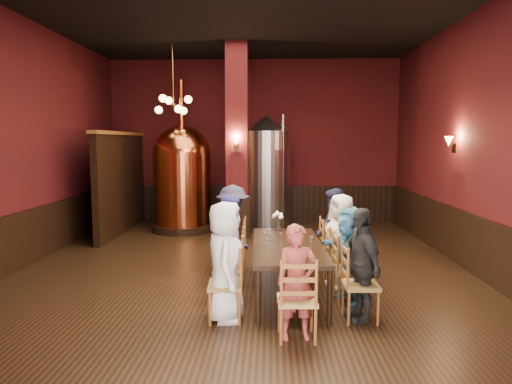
{
  "coord_description": "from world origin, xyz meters",
  "views": [
    {
      "loc": [
        0.48,
        -7.85,
        2.25
      ],
      "look_at": [
        0.22,
        0.2,
        1.35
      ],
      "focal_mm": 32.0,
      "sensor_mm": 36.0,
      "label": 1
    }
  ],
  "objects_px": {
    "person_0": "(225,261)",
    "person_2": "(231,242)",
    "copper_kettle": "(183,177)",
    "rose_vase": "(278,218)",
    "person_1": "(228,254)",
    "steel_vessel": "(267,173)",
    "dining_table": "(287,248)"
  },
  "relations": [
    {
      "from": "person_0",
      "to": "steel_vessel",
      "type": "distance_m",
      "value": 6.14
    },
    {
      "from": "person_0",
      "to": "rose_vase",
      "type": "height_order",
      "value": "person_0"
    },
    {
      "from": "person_2",
      "to": "rose_vase",
      "type": "bearing_deg",
      "value": -50.23
    },
    {
      "from": "person_0",
      "to": "rose_vase",
      "type": "bearing_deg",
      "value": -23.35
    },
    {
      "from": "copper_kettle",
      "to": "steel_vessel",
      "type": "relative_size",
      "value": 1.29
    },
    {
      "from": "dining_table",
      "to": "person_2",
      "type": "xyz_separation_m",
      "value": [
        -0.86,
        0.3,
        0.02
      ]
    },
    {
      "from": "person_2",
      "to": "steel_vessel",
      "type": "height_order",
      "value": "steel_vessel"
    },
    {
      "from": "person_2",
      "to": "copper_kettle",
      "type": "height_order",
      "value": "copper_kettle"
    },
    {
      "from": "person_0",
      "to": "copper_kettle",
      "type": "xyz_separation_m",
      "value": [
        -1.64,
        5.79,
        0.61
      ]
    },
    {
      "from": "person_0",
      "to": "steel_vessel",
      "type": "xyz_separation_m",
      "value": [
        0.46,
        6.09,
        0.7
      ]
    },
    {
      "from": "copper_kettle",
      "to": "person_2",
      "type": "bearing_deg",
      "value": -70.29
    },
    {
      "from": "person_0",
      "to": "steel_vessel",
      "type": "relative_size",
      "value": 0.52
    },
    {
      "from": "person_1",
      "to": "person_2",
      "type": "xyz_separation_m",
      "value": [
        -0.02,
        0.66,
        0.03
      ]
    },
    {
      "from": "steel_vessel",
      "to": "rose_vase",
      "type": "xyz_separation_m",
      "value": [
        0.23,
        -4.06,
        -0.48
      ]
    },
    {
      "from": "person_0",
      "to": "person_1",
      "type": "bearing_deg",
      "value": -2.53
    },
    {
      "from": "person_1",
      "to": "rose_vase",
      "type": "xyz_separation_m",
      "value": [
        0.71,
        1.36,
        0.28
      ]
    },
    {
      "from": "dining_table",
      "to": "steel_vessel",
      "type": "relative_size",
      "value": 0.84
    },
    {
      "from": "person_1",
      "to": "steel_vessel",
      "type": "distance_m",
      "value": 5.49
    },
    {
      "from": "person_0",
      "to": "person_2",
      "type": "height_order",
      "value": "person_0"
    },
    {
      "from": "dining_table",
      "to": "rose_vase",
      "type": "relative_size",
      "value": 7.36
    },
    {
      "from": "person_0",
      "to": "person_2",
      "type": "bearing_deg",
      "value": -2.53
    },
    {
      "from": "copper_kettle",
      "to": "rose_vase",
      "type": "height_order",
      "value": "copper_kettle"
    },
    {
      "from": "person_2",
      "to": "rose_vase",
      "type": "xyz_separation_m",
      "value": [
        0.74,
        0.7,
        0.25
      ]
    },
    {
      "from": "person_0",
      "to": "steel_vessel",
      "type": "height_order",
      "value": "steel_vessel"
    },
    {
      "from": "copper_kettle",
      "to": "rose_vase",
      "type": "xyz_separation_m",
      "value": [
        2.33,
        -3.76,
        -0.4
      ]
    },
    {
      "from": "copper_kettle",
      "to": "person_0",
      "type": "bearing_deg",
      "value": -74.14
    },
    {
      "from": "copper_kettle",
      "to": "dining_table",
      "type": "bearing_deg",
      "value": -62.68
    },
    {
      "from": "person_1",
      "to": "rose_vase",
      "type": "distance_m",
      "value": 1.56
    },
    {
      "from": "dining_table",
      "to": "copper_kettle",
      "type": "distance_m",
      "value": 5.4
    },
    {
      "from": "copper_kettle",
      "to": "steel_vessel",
      "type": "height_order",
      "value": "copper_kettle"
    },
    {
      "from": "person_2",
      "to": "rose_vase",
      "type": "relative_size",
      "value": 4.31
    },
    {
      "from": "person_1",
      "to": "steel_vessel",
      "type": "bearing_deg",
      "value": -3.91
    }
  ]
}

